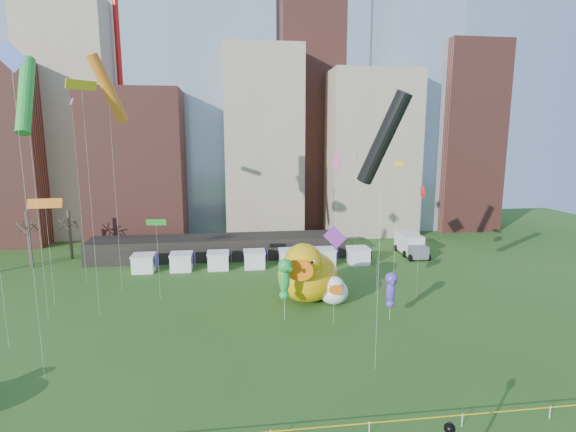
{
  "coord_description": "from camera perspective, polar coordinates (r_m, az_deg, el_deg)",
  "views": [
    {
      "loc": [
        -1.95,
        -22.72,
        17.69
      ],
      "look_at": [
        2.24,
        9.2,
        12.0
      ],
      "focal_mm": 27.0,
      "sensor_mm": 36.0,
      "label": 1
    }
  ],
  "objects": [
    {
      "name": "bare_trees",
      "position": [
        70.61,
        -30.88,
        -2.59
      ],
      "size": [
        8.44,
        6.44,
        8.5
      ],
      "color": "#382B21",
      "rests_on": "ground"
    },
    {
      "name": "skyline",
      "position": [
        83.97,
        -4.71,
        12.55
      ],
      "size": [
        101.0,
        23.0,
        68.0
      ],
      "color": "brown",
      "rests_on": "ground"
    },
    {
      "name": "kite_10",
      "position": [
        32.0,
        12.47,
        9.9
      ],
      "size": [
        3.63,
        3.55,
        21.1
      ],
      "color": "silver",
      "rests_on": "ground"
    },
    {
      "name": "small_duck",
      "position": [
        47.92,
        6.02,
        -9.7
      ],
      "size": [
        3.67,
        4.63,
        3.41
      ],
      "rotation": [
        0.0,
        0.0,
        -0.12
      ],
      "color": "white",
      "rests_on": "ground"
    },
    {
      "name": "kite_9",
      "position": [
        57.81,
        -26.6,
        13.03
      ],
      "size": [
        1.33,
        2.5,
        22.4
      ],
      "color": "silver",
      "rests_on": "ground"
    },
    {
      "name": "kite_15",
      "position": [
        40.91,
        6.2,
        -2.95
      ],
      "size": [
        2.26,
        0.06,
        9.8
      ],
      "color": "silver",
      "rests_on": "ground"
    },
    {
      "name": "seahorse_purple",
      "position": [
        44.09,
        13.43,
        -9.1
      ],
      "size": [
        1.5,
        1.72,
        4.96
      ],
      "rotation": [
        0.0,
        0.0,
        -0.28
      ],
      "color": "silver",
      "rests_on": "ground"
    },
    {
      "name": "pavilion",
      "position": [
        66.72,
        -9.03,
        -4.06
      ],
      "size": [
        38.0,
        6.0,
        3.2
      ],
      "primitive_type": "cube",
      "color": "black",
      "rests_on": "ground"
    },
    {
      "name": "kite_3",
      "position": [
        48.97,
        -16.97,
        -0.87
      ],
      "size": [
        2.16,
        0.52,
        9.2
      ],
      "color": "silver",
      "rests_on": "ground"
    },
    {
      "name": "kite_4",
      "position": [
        46.14,
        -25.54,
        15.06
      ],
      "size": [
        2.38,
        2.32,
        23.15
      ],
      "color": "silver",
      "rests_on": "ground"
    },
    {
      "name": "seahorse_green",
      "position": [
        42.71,
        -0.47,
        -7.87
      ],
      "size": [
        1.8,
        2.03,
        6.3
      ],
      "rotation": [
        0.0,
        0.0,
        0.36
      ],
      "color": "silver",
      "rests_on": "ground"
    },
    {
      "name": "kite_2",
      "position": [
        47.84,
        12.22,
        8.99
      ],
      "size": [
        3.28,
        1.19,
        19.76
      ],
      "color": "silver",
      "rests_on": "ground"
    },
    {
      "name": "kite_13",
      "position": [
        35.26,
        -32.57,
        15.69
      ],
      "size": [
        2.09,
        0.14,
        24.12
      ],
      "color": "silver",
      "rests_on": "ground"
    },
    {
      "name": "kite_14",
      "position": [
        51.49,
        -29.36,
        1.4
      ],
      "size": [
        3.35,
        0.72,
        11.67
      ],
      "color": "silver",
      "rests_on": "ground"
    },
    {
      "name": "big_duck",
      "position": [
        47.97,
        2.51,
        -7.54
      ],
      "size": [
        9.02,
        10.04,
        7.01
      ],
      "rotation": [
        0.0,
        0.0,
        -0.37
      ],
      "color": "#DFA50B",
      "rests_on": "ground"
    },
    {
      "name": "kite_8",
      "position": [
        49.4,
        17.21,
        2.98
      ],
      "size": [
        0.47,
        1.49,
        12.81
      ],
      "color": "silver",
      "rests_on": "ground"
    },
    {
      "name": "vendor_tents",
      "position": [
        61.09,
        -4.43,
        -5.76
      ],
      "size": [
        33.24,
        2.8,
        2.4
      ],
      "color": "white",
      "rests_on": "ground"
    },
    {
      "name": "kite_7",
      "position": [
        58.92,
        9.14,
        7.24
      ],
      "size": [
        0.57,
        1.73,
        16.46
      ],
      "color": "silver",
      "rests_on": "ground"
    },
    {
      "name": "box_truck",
      "position": [
        70.05,
        15.82,
        -3.61
      ],
      "size": [
        3.26,
        7.6,
        3.2
      ],
      "rotation": [
        0.0,
        0.0,
        -0.02
      ],
      "color": "silver",
      "rests_on": "ground"
    },
    {
      "name": "kite_11",
      "position": [
        48.15,
        -31.28,
        13.43
      ],
      "size": [
        1.58,
        4.47,
        25.48
      ],
      "color": "silver",
      "rests_on": "ground"
    },
    {
      "name": "kite_6",
      "position": [
        52.7,
        -22.62,
        15.19
      ],
      "size": [
        3.95,
        3.82,
        26.75
      ],
      "color": "silver",
      "rests_on": "ground"
    },
    {
      "name": "kite_1",
      "position": [
        48.02,
        6.44,
        6.93
      ],
      "size": [
        0.26,
        3.21,
        16.95
      ],
      "color": "silver",
      "rests_on": "ground"
    },
    {
      "name": "kite_12",
      "position": [
        46.94,
        14.33,
        6.38
      ],
      "size": [
        0.53,
        1.79,
        15.49
      ],
      "color": "silver",
      "rests_on": "ground"
    }
  ]
}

